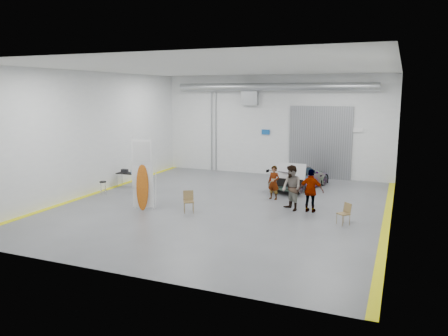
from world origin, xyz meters
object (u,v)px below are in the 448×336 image
at_px(sedan_car, 300,176).
at_px(folding_chair_far, 343,218).
at_px(person_b, 292,188).
at_px(person_c, 311,191).
at_px(folding_chair_near, 189,206).
at_px(office_chair, 141,184).
at_px(person_a, 274,183).
at_px(work_table, 127,173).
at_px(surfboard_display, 141,180).
at_px(shop_stool, 103,188).

xyz_separation_m(sedan_car, folding_chair_far, (2.99, -5.77, -0.36)).
relative_size(person_b, person_c, 1.06).
bearing_deg(person_b, folding_chair_near, -111.31).
bearing_deg(sedan_car, office_chair, 46.12).
relative_size(person_a, work_table, 1.33).
bearing_deg(sedan_car, work_table, 36.84).
height_order(person_c, surfboard_display, surfboard_display).
height_order(person_a, folding_chair_far, person_a).
distance_m(folding_chair_near, folding_chair_far, 6.27).
height_order(folding_chair_near, office_chair, office_chair).
xyz_separation_m(sedan_car, shop_stool, (-8.59, -5.25, -0.28)).
height_order(person_c, office_chair, person_c).
xyz_separation_m(person_a, folding_chair_near, (-2.66, -3.57, -0.52)).
height_order(folding_chair_near, work_table, work_table).
bearing_deg(person_b, office_chair, -141.45).
bearing_deg(work_table, sedan_car, 20.21).
xyz_separation_m(person_a, work_table, (-8.03, -0.25, -0.06)).
xyz_separation_m(surfboard_display, shop_stool, (-3.27, 1.62, -0.97)).
distance_m(person_b, shop_stool, 9.29).
bearing_deg(person_a, office_chair, -155.98).
bearing_deg(person_a, person_c, -23.04).
bearing_deg(office_chair, person_b, -2.14).
relative_size(folding_chair_near, folding_chair_far, 1.08).
bearing_deg(surfboard_display, folding_chair_far, -8.09).
relative_size(surfboard_display, office_chair, 3.37).
relative_size(folding_chair_near, shop_stool, 1.34).
bearing_deg(shop_stool, work_table, 90.59).
xyz_separation_m(person_b, office_chair, (-7.84, 0.43, -0.56)).
height_order(person_a, shop_stool, person_a).
height_order(surfboard_display, shop_stool, surfboard_display).
relative_size(folding_chair_far, shop_stool, 1.23).
relative_size(person_c, folding_chair_near, 2.03).
height_order(sedan_car, person_a, person_a).
distance_m(person_a, person_c, 2.59).
relative_size(person_c, work_table, 1.52).
height_order(person_b, folding_chair_far, person_b).
xyz_separation_m(folding_chair_near, work_table, (-5.36, 3.31, 0.46)).
bearing_deg(sedan_car, person_b, 114.82).
bearing_deg(person_c, sedan_car, -67.54).
relative_size(sedan_car, folding_chair_far, 5.09).
relative_size(person_c, shop_stool, 2.71).
distance_m(person_c, surfboard_display, 7.22).
distance_m(person_b, person_c, 0.83).
bearing_deg(person_b, sedan_car, 139.89).
bearing_deg(person_c, person_b, 5.73).
bearing_deg(office_chair, shop_stool, -138.62).
xyz_separation_m(person_b, surfboard_display, (-5.96, -2.38, 0.33)).
bearing_deg(surfboard_display, person_b, 6.05).
bearing_deg(shop_stool, folding_chair_near, -12.96).
relative_size(person_c, folding_chair_far, 2.20).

